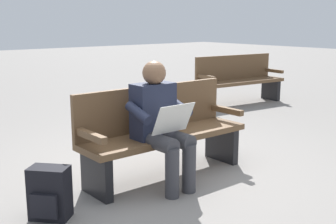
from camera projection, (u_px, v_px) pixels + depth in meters
ground_plane at (166, 176)px, 4.38m from camera, size 40.00×40.00×0.00m
bench_near at (162, 131)px, 4.34m from camera, size 1.80×0.48×0.90m
person_seated at (161, 121)px, 4.01m from camera, size 0.57×0.57×1.18m
backpack at (50, 194)px, 3.41m from camera, size 0.34×0.35×0.42m
bench_far at (238, 79)px, 8.17m from camera, size 1.84×0.68×0.90m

